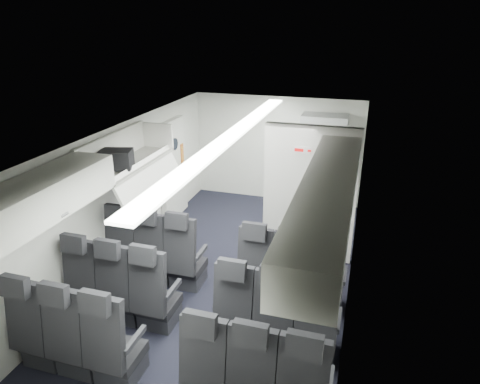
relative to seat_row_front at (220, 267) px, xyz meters
The scene contains 14 objects.
cabin_shell 0.90m from the seat_row_front, 90.00° to the left, with size 3.41×6.01×2.16m.
seat_row_front is the anchor object (origin of this frame).
seat_row_mid 0.90m from the seat_row_front, 90.00° to the right, with size 3.33×0.56×1.24m.
seat_row_rear 1.80m from the seat_row_front, 90.00° to the right, with size 3.33×0.56×1.24m.
overhead_bin_left_rear 2.50m from the seat_row_front, 133.68° to the right, with size 0.53×1.80×0.40m.
overhead_bin_left_front_open 1.98m from the seat_row_front, 168.87° to the left, with size 0.64×1.70×0.72m.
overhead_bin_right_rear 2.50m from the seat_row_front, 46.32° to the right, with size 0.53×1.80×0.40m.
overhead_bin_right_front 2.04m from the seat_row_front, 11.46° to the left, with size 0.53×1.70×0.40m.
bulkhead_partition 1.79m from the seat_row_front, 53.69° to the left, with size 1.40×0.15×2.13m.
galley_unit 3.43m from the seat_row_front, 73.72° to the left, with size 0.85×0.52×1.90m.
boarding_door 2.71m from the seat_row_front, 128.16° to the left, with size 0.12×1.27×1.86m.
flight_attendant 2.09m from the seat_row_front, 78.72° to the left, with size 0.62×0.40×1.69m, color black.
carry_on_bag 2.01m from the seat_row_front, behind, with size 0.41×0.29×0.25m, color black.
papers 2.15m from the seat_row_front, 73.20° to the left, with size 0.19×0.02×0.13m, color white.
Camera 1 is at (1.70, -5.25, 3.55)m, focal length 32.00 mm.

